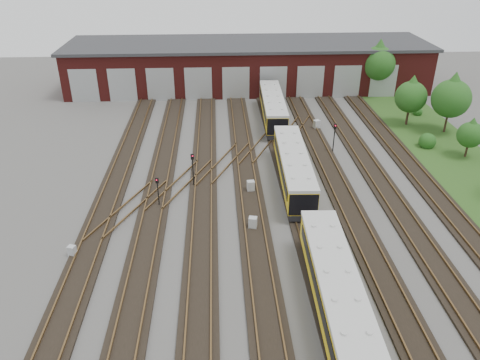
{
  "coord_description": "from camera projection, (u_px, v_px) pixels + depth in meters",
  "views": [
    {
      "loc": [
        -4.65,
        -27.05,
        20.23
      ],
      "look_at": [
        -2.86,
        7.0,
        2.0
      ],
      "focal_mm": 35.0,
      "sensor_mm": 36.0,
      "label": 1
    }
  ],
  "objects": [
    {
      "name": "signal_mast_3",
      "position": [
        334.0,
        134.0,
        47.22
      ],
      "size": [
        0.28,
        0.26,
        3.17
      ],
      "rotation": [
        0.0,
        0.0,
        -0.08
      ],
      "color": "black",
      "rests_on": "ground"
    },
    {
      "name": "grass_verge",
      "position": [
        474.0,
        178.0,
        43.25
      ],
      "size": [
        8.0,
        55.0,
        0.05
      ],
      "primitive_type": "cube",
      "color": "#264A18",
      "rests_on": "ground"
    },
    {
      "name": "signal_mast_1",
      "position": [
        158.0,
        188.0,
        37.99
      ],
      "size": [
        0.26,
        0.24,
        2.67
      ],
      "rotation": [
        0.0,
        0.0,
        -0.24
      ],
      "color": "black",
      "rests_on": "ground"
    },
    {
      "name": "bush_2",
      "position": [
        418.0,
        110.0,
        57.76
      ],
      "size": [
        1.17,
        1.17,
        1.17
      ],
      "primitive_type": "sphere",
      "color": "#1C4C15",
      "rests_on": "ground"
    },
    {
      "name": "bush_1",
      "position": [
        428.0,
        139.0,
        49.06
      ],
      "size": [
        1.78,
        1.78,
        1.78
      ],
      "primitive_type": "sphere",
      "color": "#1C4C15",
      "rests_on": "ground"
    },
    {
      "name": "tree_3",
      "position": [
        471.0,
        132.0,
        46.0
      ],
      "size": [
        2.56,
        2.56,
        4.25
      ],
      "color": "#312016",
      "rests_on": "ground"
    },
    {
      "name": "tree_0",
      "position": [
        379.0,
        59.0,
        62.87
      ],
      "size": [
        4.63,
        4.63,
        7.67
      ],
      "color": "#312016",
      "rests_on": "ground"
    },
    {
      "name": "relay_cabinet_2",
      "position": [
        253.0,
        223.0,
        35.64
      ],
      "size": [
        0.71,
        0.64,
        1.03
      ],
      "primitive_type": "cube",
      "rotation": [
        0.0,
        0.0,
        -0.23
      ],
      "color": "#B1B4B6",
      "rests_on": "ground"
    },
    {
      "name": "metro_train",
      "position": [
        293.0,
        167.0,
        41.33
      ],
      "size": [
        2.84,
        45.31,
        2.74
      ],
      "rotation": [
        0.0,
        0.0,
        -0.03
      ],
      "color": "black",
      "rests_on": "ground"
    },
    {
      "name": "relay_cabinet_4",
      "position": [
        317.0,
        125.0,
        53.64
      ],
      "size": [
        0.81,
        0.75,
        1.09
      ],
      "primitive_type": "cube",
      "rotation": [
        0.0,
        0.0,
        0.37
      ],
      "color": "#B1B4B6",
      "rests_on": "ground"
    },
    {
      "name": "tree_2",
      "position": [
        452.0,
        94.0,
        50.97
      ],
      "size": [
        4.2,
        4.2,
        6.96
      ],
      "color": "#312016",
      "rests_on": "ground"
    },
    {
      "name": "signal_mast_0",
      "position": [
        193.0,
        166.0,
        40.84
      ],
      "size": [
        0.29,
        0.27,
        3.2
      ],
      "rotation": [
        0.0,
        0.0,
        0.35
      ],
      "color": "black",
      "rests_on": "ground"
    },
    {
      "name": "relay_cabinet_1",
      "position": [
        251.0,
        186.0,
        40.73
      ],
      "size": [
        0.68,
        0.59,
        1.06
      ],
      "primitive_type": "cube",
      "rotation": [
        0.0,
        0.0,
        0.09
      ],
      "color": "#B1B4B6",
      "rests_on": "ground"
    },
    {
      "name": "relay_cabinet_0",
      "position": [
        72.0,
        251.0,
        32.67
      ],
      "size": [
        0.62,
        0.57,
        0.85
      ],
      "primitive_type": "cube",
      "rotation": [
        0.0,
        0.0,
        -0.32
      ],
      "color": "#B1B4B6",
      "rests_on": "ground"
    },
    {
      "name": "relay_cabinet_3",
      "position": [
        282.0,
        117.0,
        55.81
      ],
      "size": [
        0.68,
        0.59,
        1.03
      ],
      "primitive_type": "cube",
      "rotation": [
        0.0,
        0.0,
        -0.12
      ],
      "color": "#B1B4B6",
      "rests_on": "ground"
    },
    {
      "name": "tree_1",
      "position": [
        411.0,
        93.0,
        53.35
      ],
      "size": [
        3.59,
        3.59,
        5.95
      ],
      "color": "#312016",
      "rests_on": "ground"
    },
    {
      "name": "ground",
      "position": [
        285.0,
        249.0,
        33.58
      ],
      "size": [
        120.0,
        120.0,
        0.0
      ],
      "primitive_type": "plane",
      "color": "#4B4946",
      "rests_on": "ground"
    },
    {
      "name": "maintenance_shed",
      "position": [
        248.0,
        64.0,
        67.27
      ],
      "size": [
        51.0,
        12.5,
        6.35
      ],
      "color": "#581816",
      "rests_on": "ground"
    },
    {
      "name": "signal_mast_2",
      "position": [
        308.0,
        185.0,
        38.37
      ],
      "size": [
        0.25,
        0.24,
        2.83
      ],
      "rotation": [
        0.0,
        0.0,
        -0.39
      ],
      "color": "black",
      "rests_on": "ground"
    },
    {
      "name": "track_network",
      "position": [
        282.0,
        243.0,
        34.04
      ],
      "size": [
        30.4,
        70.0,
        0.33
      ],
      "color": "black",
      "rests_on": "ground"
    }
  ]
}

